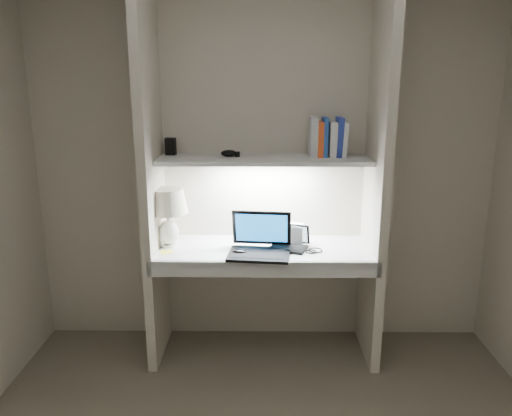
{
  "coord_description": "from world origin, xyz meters",
  "views": [
    {
      "loc": [
        -0.02,
        -1.94,
        1.87
      ],
      "look_at": [
        -0.05,
        1.05,
        1.09
      ],
      "focal_mm": 35.0,
      "sensor_mm": 36.0,
      "label": 1
    }
  ],
  "objects_px": {
    "table_lamp": "(168,208)",
    "speaker": "(295,234)",
    "laptop_main": "(260,244)",
    "book_row": "(328,138)",
    "laptop_netbook": "(290,243)"
  },
  "relations": [
    {
      "from": "table_lamp",
      "to": "speaker",
      "type": "relative_size",
      "value": 2.67
    },
    {
      "from": "laptop_main",
      "to": "speaker",
      "type": "height_order",
      "value": "laptop_main"
    },
    {
      "from": "laptop_main",
      "to": "speaker",
      "type": "relative_size",
      "value": 2.83
    },
    {
      "from": "table_lamp",
      "to": "speaker",
      "type": "xyz_separation_m",
      "value": [
        0.86,
        0.05,
        -0.19
      ]
    },
    {
      "from": "table_lamp",
      "to": "book_row",
      "type": "relative_size",
      "value": 1.54
    },
    {
      "from": "laptop_main",
      "to": "laptop_netbook",
      "type": "xyz_separation_m",
      "value": [
        0.2,
        0.1,
        -0.02
      ]
    },
    {
      "from": "speaker",
      "to": "laptop_netbook",
      "type": "bearing_deg",
      "value": -107.12
    },
    {
      "from": "table_lamp",
      "to": "book_row",
      "type": "xyz_separation_m",
      "value": [
        1.06,
        0.14,
        0.45
      ]
    },
    {
      "from": "table_lamp",
      "to": "speaker",
      "type": "height_order",
      "value": "table_lamp"
    },
    {
      "from": "speaker",
      "to": "table_lamp",
      "type": "bearing_deg",
      "value": -161.88
    },
    {
      "from": "laptop_main",
      "to": "laptop_netbook",
      "type": "height_order",
      "value": "laptop_main"
    },
    {
      "from": "laptop_netbook",
      "to": "book_row",
      "type": "height_order",
      "value": "book_row"
    },
    {
      "from": "speaker",
      "to": "book_row",
      "type": "distance_m",
      "value": 0.68
    },
    {
      "from": "table_lamp",
      "to": "speaker",
      "type": "distance_m",
      "value": 0.88
    },
    {
      "from": "book_row",
      "to": "table_lamp",
      "type": "bearing_deg",
      "value": -172.67
    }
  ]
}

